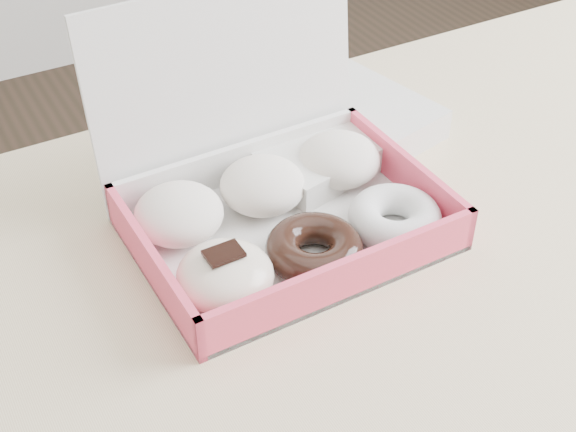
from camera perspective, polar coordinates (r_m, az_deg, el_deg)
table at (r=0.95m, az=15.22°, el=-4.11°), size 1.20×0.80×0.75m
donut_box at (r=0.83m, az=-0.87°, el=1.09°), size 0.31×0.27×0.23m
newspapers at (r=0.98m, az=2.70°, el=6.28°), size 0.28×0.24×0.04m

